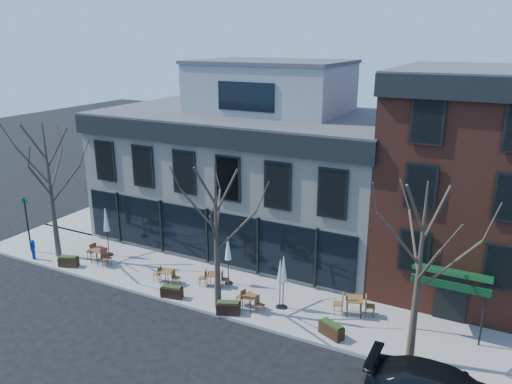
% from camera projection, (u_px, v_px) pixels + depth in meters
% --- Properties ---
extents(ground, '(120.00, 120.00, 0.00)m').
position_uv_depth(ground, '(209.00, 266.00, 28.67)').
color(ground, black).
rests_on(ground, ground).
extents(sidewalk_front, '(33.50, 4.70, 0.15)m').
position_uv_depth(sidewalk_front, '(240.00, 293.00, 25.40)').
color(sidewalk_front, gray).
rests_on(sidewalk_front, ground).
extents(sidewalk_side, '(4.50, 12.00, 0.15)m').
position_uv_depth(sidewalk_side, '(128.00, 206.00, 38.66)').
color(sidewalk_side, gray).
rests_on(sidewalk_side, ground).
extents(corner_building, '(18.39, 10.39, 11.10)m').
position_uv_depth(corner_building, '(251.00, 167.00, 31.54)').
color(corner_building, beige).
rests_on(corner_building, ground).
extents(red_brick_building, '(8.20, 11.78, 11.18)m').
position_uv_depth(red_brick_building, '(473.00, 179.00, 25.54)').
color(red_brick_building, brown).
rests_on(red_brick_building, ground).
extents(tree_corner, '(3.93, 3.98, 7.92)m').
position_uv_depth(tree_corner, '(51.00, 190.00, 28.40)').
color(tree_corner, '#382B21').
rests_on(tree_corner, sidewalk_front).
extents(tree_mid, '(3.50, 3.55, 7.04)m').
position_uv_depth(tree_mid, '(217.00, 237.00, 22.91)').
color(tree_mid, '#382B21').
rests_on(tree_mid, sidewalk_front).
extents(tree_right, '(3.72, 3.77, 7.48)m').
position_uv_depth(tree_right, '(419.00, 273.00, 18.91)').
color(tree_right, '#382B21').
rests_on(tree_right, sidewalk_front).
extents(sign_pole, '(0.50, 0.10, 3.40)m').
position_uv_depth(sign_pole, '(27.00, 221.00, 29.68)').
color(sign_pole, black).
rests_on(sign_pole, sidewalk_front).
extents(call_box, '(0.25, 0.25, 1.24)m').
position_uv_depth(call_box, '(33.00, 249.00, 28.98)').
color(call_box, '#0B1E98').
rests_on(call_box, sidewalk_front).
extents(cafe_set_0, '(2.03, 0.94, 1.04)m').
position_uv_depth(cafe_set_0, '(99.00, 254.00, 28.53)').
color(cafe_set_0, brown).
rests_on(cafe_set_0, sidewalk_front).
extents(cafe_set_2, '(1.60, 0.68, 0.83)m').
position_uv_depth(cafe_set_2, '(167.00, 275.00, 26.22)').
color(cafe_set_2, brown).
rests_on(cafe_set_2, sidewalk_front).
extents(cafe_set_3, '(1.67, 0.92, 0.86)m').
position_uv_depth(cafe_set_3, '(214.00, 278.00, 25.88)').
color(cafe_set_3, brown).
rests_on(cafe_set_3, sidewalk_front).
extents(cafe_set_4, '(1.66, 0.77, 0.85)m').
position_uv_depth(cafe_set_4, '(250.00, 301.00, 23.70)').
color(cafe_set_4, brown).
rests_on(cafe_set_4, sidewalk_front).
extents(cafe_set_5, '(2.01, 1.08, 1.03)m').
position_uv_depth(cafe_set_5, '(354.00, 304.00, 23.18)').
color(cafe_set_5, brown).
rests_on(cafe_set_5, sidewalk_front).
extents(umbrella_0, '(0.47, 0.47, 2.93)m').
position_uv_depth(umbrella_0, '(106.00, 222.00, 29.12)').
color(umbrella_0, black).
rests_on(umbrella_0, sidewalk_front).
extents(umbrella_2, '(0.42, 0.42, 2.62)m').
position_uv_depth(umbrella_2, '(228.00, 251.00, 25.75)').
color(umbrella_2, black).
rests_on(umbrella_2, sidewalk_front).
extents(umbrella_3, '(0.40, 0.40, 2.49)m').
position_uv_depth(umbrella_3, '(280.00, 274.00, 23.43)').
color(umbrella_3, black).
rests_on(umbrella_3, sidewalk_front).
extents(umbrella_4, '(0.42, 0.42, 2.66)m').
position_uv_depth(umbrella_4, '(283.00, 272.00, 23.38)').
color(umbrella_4, black).
rests_on(umbrella_4, sidewalk_front).
extents(planter_0, '(1.17, 0.80, 0.61)m').
position_uv_depth(planter_0, '(69.00, 261.00, 28.17)').
color(planter_0, '#332411').
rests_on(planter_0, sidewalk_front).
extents(planter_1, '(1.15, 0.65, 0.61)m').
position_uv_depth(planter_1, '(172.00, 292.00, 24.80)').
color(planter_1, black).
rests_on(planter_1, sidewalk_front).
extents(planter_2, '(1.19, 0.84, 0.62)m').
position_uv_depth(planter_2, '(228.00, 308.00, 23.33)').
color(planter_2, black).
rests_on(planter_2, sidewalk_front).
extents(planter_3, '(1.23, 0.89, 0.64)m').
position_uv_depth(planter_3, '(331.00, 329.00, 21.56)').
color(planter_3, black).
rests_on(planter_3, sidewalk_front).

